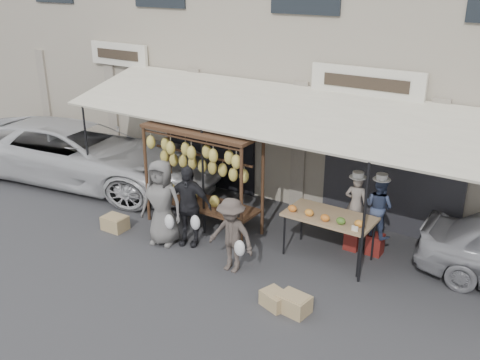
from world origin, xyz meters
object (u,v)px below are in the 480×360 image
(vendor_left, at_px, (356,204))
(customer_mid, at_px, (188,206))
(crate_near_b, at_px, (294,304))
(vendor_right, at_px, (379,207))
(banana_rack, at_px, (201,160))
(customer_right, at_px, (231,235))
(produce_table, at_px, (329,218))
(customer_left, at_px, (162,203))
(crate_near_a, at_px, (275,299))
(crate_far, at_px, (115,223))
(van, at_px, (76,139))

(vendor_left, relative_size, customer_mid, 0.70)
(vendor_left, distance_m, crate_near_b, 2.69)
(vendor_right, relative_size, customer_mid, 0.71)
(banana_rack, distance_m, customer_right, 2.08)
(produce_table, height_order, customer_left, customer_left)
(banana_rack, xyz_separation_m, vendor_right, (3.56, 0.96, -0.54))
(produce_table, height_order, crate_near_b, produce_table)
(crate_near_a, height_order, crate_far, crate_far)
(crate_far, bearing_deg, van, 151.71)
(customer_mid, distance_m, van, 4.88)
(crate_near_b, bearing_deg, customer_mid, 162.69)
(customer_mid, height_order, crate_near_a, customer_mid)
(customer_left, height_order, customer_right, customer_left)
(customer_right, bearing_deg, produce_table, 46.70)
(customer_right, bearing_deg, crate_far, 179.57)
(produce_table, relative_size, customer_mid, 1.00)
(vendor_right, distance_m, van, 8.09)
(produce_table, bearing_deg, vendor_left, 66.08)
(van, bearing_deg, customer_left, -118.77)
(vendor_right, height_order, customer_right, vendor_right)
(produce_table, height_order, vendor_right, vendor_right)
(customer_right, xyz_separation_m, crate_far, (-3.06, -0.01, -0.57))
(customer_right, distance_m, van, 6.27)
(vendor_left, xyz_separation_m, vendor_right, (0.45, 0.05, 0.03))
(banana_rack, xyz_separation_m, crate_near_a, (2.81, -1.68, -1.43))
(banana_rack, distance_m, crate_near_a, 3.58)
(customer_left, relative_size, customer_right, 1.23)
(produce_table, xyz_separation_m, van, (-7.35, 0.20, 0.27))
(crate_near_b, relative_size, crate_far, 0.98)
(vendor_right, distance_m, customer_mid, 3.76)
(customer_mid, xyz_separation_m, crate_far, (-1.73, -0.40, -0.69))
(banana_rack, relative_size, crate_near_a, 5.77)
(vendor_right, xyz_separation_m, crate_near_a, (-0.75, -2.64, -0.89))
(crate_near_a, distance_m, crate_near_b, 0.34)
(vendor_right, bearing_deg, customer_left, 44.72)
(banana_rack, xyz_separation_m, customer_left, (-0.25, -0.99, -0.67))
(crate_near_a, xyz_separation_m, crate_far, (-4.33, 0.55, 0.02))
(banana_rack, height_order, crate_near_b, banana_rack)
(vendor_right, distance_m, crate_near_b, 2.78)
(banana_rack, distance_m, vendor_right, 3.73)
(banana_rack, xyz_separation_m, crate_near_b, (3.15, -1.65, -1.42))
(vendor_left, height_order, customer_right, vendor_left)
(produce_table, height_order, vendor_left, vendor_left)
(vendor_left, bearing_deg, customer_left, 16.82)
(produce_table, xyz_separation_m, customer_left, (-3.08, -1.27, 0.03))
(customer_mid, relative_size, crate_near_b, 3.37)
(banana_rack, height_order, customer_mid, banana_rack)
(banana_rack, bearing_deg, produce_table, 5.64)
(crate_far, xyz_separation_m, van, (-2.99, 1.61, 0.98))
(customer_left, bearing_deg, produce_table, 8.31)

